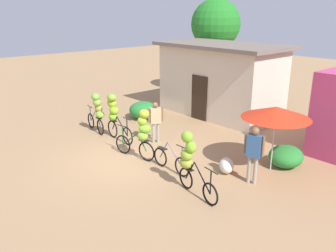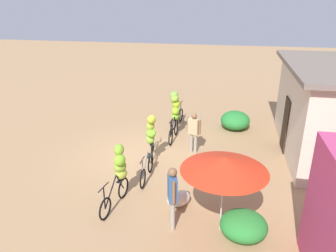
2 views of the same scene
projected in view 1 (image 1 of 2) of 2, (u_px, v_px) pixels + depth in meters
The scene contains 14 objects.
ground_plane at pixel (129, 159), 11.54m from camera, with size 60.00×60.00×0.00m, color #A47D55.
building_low at pixel (220, 79), 16.08m from camera, with size 5.98×3.24×3.30m.
tree_behind_building at pixel (216, 25), 19.18m from camera, with size 2.75×2.75×5.37m.
hedge_bush_front_left at pixel (144, 110), 15.74m from camera, with size 1.40×1.27×0.78m, color #298135.
hedge_bush_front_right at pixel (286, 156), 10.89m from camera, with size 1.04×1.14×0.68m, color #298334.
market_umbrella at pixel (276, 112), 10.18m from camera, with size 2.05×2.05×2.03m.
bicycle_leftmost at pixel (97, 110), 13.65m from camera, with size 1.63×0.44×1.66m.
bicycle_near_pile at pixel (114, 113), 13.02m from camera, with size 1.73×0.41×1.77m.
bicycle_center_loaded at pixel (141, 131), 11.17m from camera, with size 1.70×0.51×1.75m.
bicycle_by_shop at pixel (171, 161), 10.57m from camera, with size 1.59×0.14×0.96m.
bicycle_rightmost at pixel (190, 159), 9.20m from camera, with size 1.64×0.46×1.71m.
produce_sack at pixel (226, 165), 10.53m from camera, with size 0.70×0.44×0.44m, color silver.
person_vendor at pixel (254, 149), 9.60m from camera, with size 0.56×0.31×1.69m.
person_bystander at pixel (156, 118), 12.70m from camera, with size 0.35×0.53×1.55m.
Camera 1 is at (8.76, -6.09, 4.71)m, focal length 36.93 mm.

